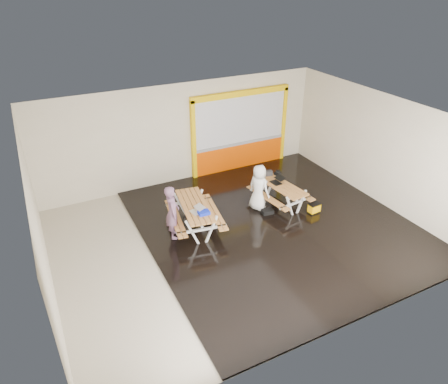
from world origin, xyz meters
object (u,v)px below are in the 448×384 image
picnic_table_left (195,211)px  toolbox (267,173)px  person_right (259,188)px  person_left (172,212)px  dark_case (267,211)px  picnic_table_right (280,190)px  fluke_bag (314,208)px  laptop_right (277,181)px  backpack (278,176)px  blue_pouch (204,213)px  laptop_left (197,210)px

picnic_table_left → toolbox: bearing=15.0°
person_right → toolbox: 0.98m
person_left → dark_case: bearing=-77.0°
dark_case → picnic_table_right: bearing=24.3°
toolbox → fluke_bag: bearing=-67.0°
laptop_right → backpack: laptop_right is taller
backpack → picnic_table_right: bearing=-115.4°
blue_pouch → laptop_left: bearing=122.3°
picnic_table_right → blue_pouch: (-2.93, -0.59, 0.29)m
picnic_table_left → person_left: person_left is taller
picnic_table_left → laptop_left: 0.46m
person_right → backpack: (1.07, 0.56, -0.09)m
laptop_left → dark_case: laptop_left is taller
picnic_table_left → blue_pouch: bearing=-86.8°
laptop_left → blue_pouch: (0.12, -0.20, -0.00)m
blue_pouch → dark_case: bearing=7.3°
blue_pouch → fluke_bag: size_ratio=0.79×
blue_pouch → toolbox: (2.89, 1.35, -0.04)m
person_right → picnic_table_right: bearing=-117.3°
picnic_table_left → backpack: 3.35m
backpack → laptop_left: bearing=-162.7°
person_left → picnic_table_right: bearing=-72.0°
picnic_table_left → backpack: size_ratio=5.81×
picnic_table_left → laptop_left: (-0.09, -0.38, 0.24)m
toolbox → dark_case: size_ratio=1.07×
backpack → person_right: bearing=-152.2°
backpack → toolbox: bearing=163.0°
laptop_left → person_left: bearing=159.9°
person_left → person_right: size_ratio=1.06×
person_right → laptop_right: bearing=-103.3°
laptop_right → dark_case: (-0.64, -0.48, -0.70)m
laptop_left → laptop_right: 3.09m
laptop_right → picnic_table_left: bearing=-176.2°
person_left → person_right: bearing=-69.5°
person_right → laptop_right: person_right is taller
laptop_right → fluke_bag: 1.43m
person_left → laptop_right: size_ratio=3.69×
picnic_table_left → person_right: 2.21m
laptop_left → laptop_right: bearing=10.7°
person_right → backpack: 1.21m
picnic_table_right → laptop_left: size_ratio=4.99×
laptop_right → toolbox: size_ratio=1.14×
person_left → blue_pouch: 0.87m
laptop_right → blue_pouch: size_ratio=1.38×
laptop_right → dark_case: 1.06m
fluke_bag → picnic_table_right: bearing=126.1°
picnic_table_left → dark_case: picnic_table_left is taller
person_right → toolbox: person_right is taller
laptop_right → toolbox: 0.59m
picnic_table_left → backpack: bearing=11.6°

